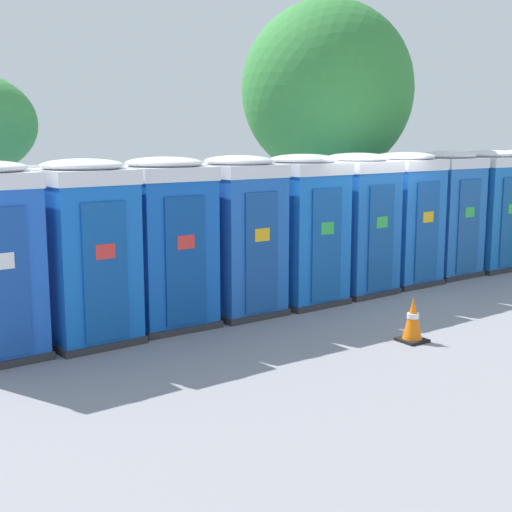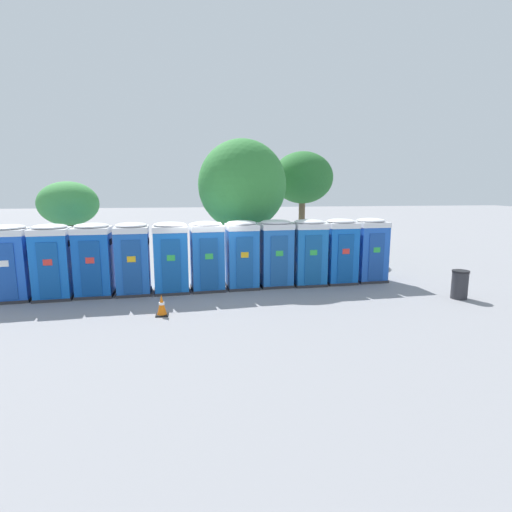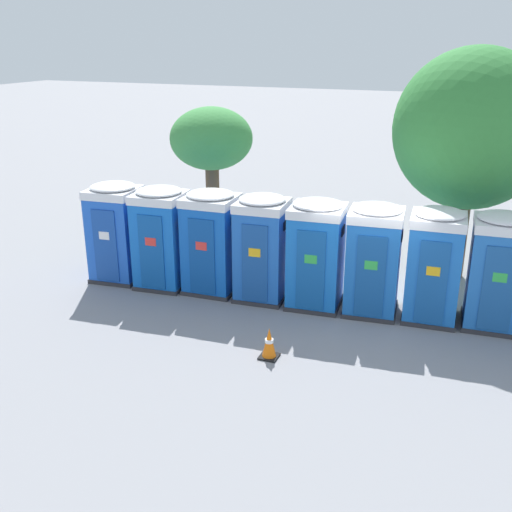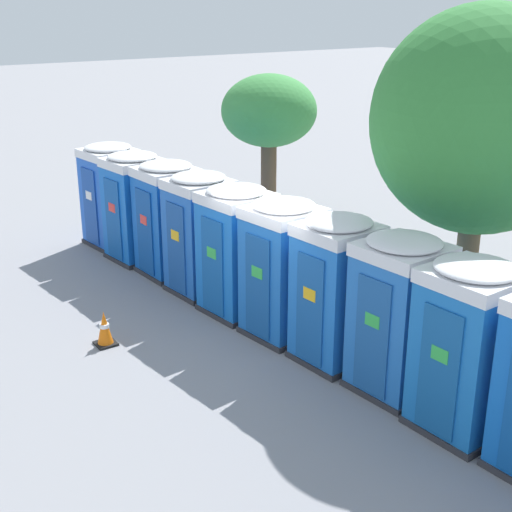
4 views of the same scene
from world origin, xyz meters
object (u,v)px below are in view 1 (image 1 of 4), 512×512
Objects in this scene: portapotty_7 at (445,213)px; portapotty_8 at (488,209)px; portapotty_2 at (166,242)px; street_tree_2 at (344,88)px; portapotty_1 at (86,251)px; portapotty_3 at (239,235)px; street_tree_1 at (327,91)px; portapotty_4 at (303,229)px; portapotty_6 at (404,218)px; traffic_cone at (413,320)px; portapotty_5 at (357,223)px.

portapotty_8 is at bearing -0.07° from portapotty_7.
portapotty_2 is 1.00× the size of portapotty_8.
street_tree_2 is (1.42, 6.59, 2.93)m from portapotty_8.
portapotty_3 is at bearing 4.71° from portapotty_1.
street_tree_1 reaches higher than portapotty_8.
portapotty_2 is at bearing -177.79° from portapotty_4.
street_tree_2 is at bearing 46.42° from street_tree_1.
street_tree_2 is (6.62, 6.99, 2.93)m from portapotty_4.
street_tree_1 is at bearing 109.68° from portapotty_7.
portapotty_4 is (1.30, 0.06, -0.00)m from portapotty_3.
portapotty_1 and portapotty_7 have the same top height.
portapotty_7 is 1.00× the size of portapotty_8.
portapotty_3 is 1.00× the size of portapotty_7.
portapotty_6 is 2.61m from portapotty_8.
portapotty_6 is 4.15m from traffic_cone.
portapotty_6 is (5.21, 0.36, 0.00)m from portapotty_2.
portapotty_1 is 1.00× the size of portapotty_7.
traffic_cone is (-2.71, -2.99, -0.97)m from portapotty_6.
portapotty_2 and portapotty_8 have the same top height.
portapotty_2 is 3.97× the size of traffic_cone.
portapotty_2 is at bearing -178.12° from portapotty_3.
street_tree_2 is at bearing 52.21° from portapotty_5.
portapotty_5 is (2.60, 0.18, -0.00)m from portapotty_3.
portapotty_6 is 1.31m from portapotty_7.
portapotty_3 is 0.45× the size of street_tree_2.
portapotty_3 reaches higher than traffic_cone.
portapotty_7 is at bearing -70.32° from street_tree_1.
portapotty_6 is 1.00× the size of portapotty_7.
portapotty_5 and portapotty_8 have the same top height.
portapotty_3 is at bearing -175.94° from portapotty_8.
portapotty_6 and portapotty_7 have the same top height.
portapotty_1 is 1.00× the size of portapotty_4.
portapotty_3 is 0.44× the size of street_tree_1.
traffic_cone is (-6.73, -9.72, -3.91)m from street_tree_2.
portapotty_1 is at bearing -175.29° from portapotty_6.
street_tree_2 reaches higher than traffic_cone.
portapotty_3 is 1.00× the size of portapotty_8.
portapotty_1 is 13.12m from street_tree_2.
street_tree_2 reaches higher than portapotty_6.
portapotty_4 is 0.45× the size of street_tree_2.
portapotty_5 is 1.31m from portapotty_6.
traffic_cone is (-4.01, -3.13, -0.97)m from portapotty_7.
street_tree_2 is at bearing 59.10° from portapotty_6.
portapotty_4 is 1.00× the size of portapotty_7.
street_tree_1 reaches higher than portapotty_6.
street_tree_1 is at bearing 130.08° from portapotty_8.
street_tree_1 is (0.33, 2.84, 2.54)m from portapotty_6.
traffic_cone is (-3.04, -5.84, -3.51)m from street_tree_1.
portapotty_8 is 6.25m from traffic_cone.
portapotty_1 is 2.61m from portapotty_3.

